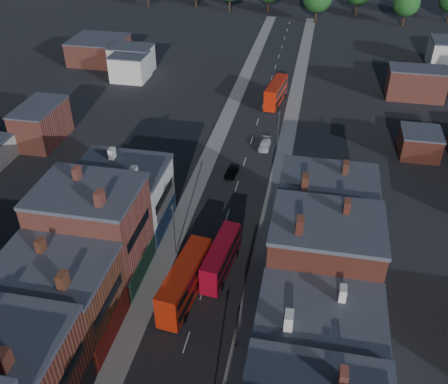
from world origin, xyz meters
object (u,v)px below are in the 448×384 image
at_px(car_2, 231,173).
at_px(car_3, 265,144).
at_px(bus_0, 185,281).
at_px(bus_1, 221,257).
at_px(bus_2, 276,92).
at_px(ped_3, 235,339).

bearing_deg(car_2, car_3, 72.36).
xyz_separation_m(bus_0, car_3, (4.59, 39.11, -2.04)).
relative_size(car_2, car_3, 0.84).
bearing_deg(car_3, bus_0, -95.43).
relative_size(bus_1, car_2, 2.62).
xyz_separation_m(bus_2, car_2, (-3.98, -30.64, -2.04)).
relative_size(bus_1, ped_3, 5.53).
distance_m(bus_2, ped_3, 65.09).
relative_size(bus_0, bus_1, 1.16).
relative_size(bus_1, car_3, 2.21).
distance_m(bus_0, car_2, 28.51).
relative_size(bus_0, car_3, 2.56).
distance_m(car_2, car_3, 11.51).
relative_size(bus_2, car_3, 2.43).
bearing_deg(ped_3, car_3, -5.56).
distance_m(bus_1, car_3, 33.80).
bearing_deg(bus_0, car_3, 90.11).
bearing_deg(bus_1, car_3, 94.35).
height_order(bus_1, car_3, bus_1).
height_order(bus_1, ped_3, bus_1).
height_order(car_2, ped_3, ped_3).
xyz_separation_m(car_3, ped_3, (2.60, -45.04, 0.37)).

